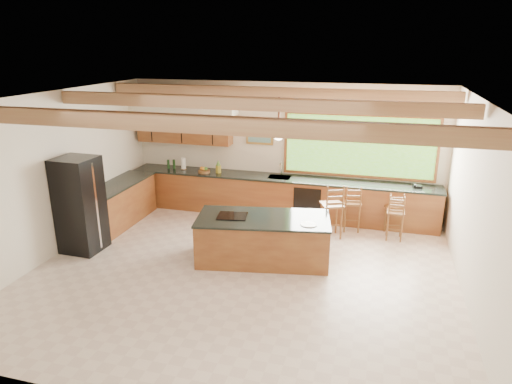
# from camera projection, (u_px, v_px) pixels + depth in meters

# --- Properties ---
(ground) EXTENTS (7.20, 7.20, 0.00)m
(ground) POSITION_uv_depth(u_px,v_px,m) (242.00, 273.00, 7.94)
(ground) COLOR beige
(ground) RESTS_ON ground
(room_shell) EXTENTS (7.27, 6.54, 3.02)m
(room_shell) POSITION_uv_depth(u_px,v_px,m) (243.00, 140.00, 7.90)
(room_shell) COLOR beige
(room_shell) RESTS_ON ground
(counter_run) EXTENTS (7.12, 3.10, 1.23)m
(counter_run) POSITION_uv_depth(u_px,v_px,m) (240.00, 198.00, 10.32)
(counter_run) COLOR brown
(counter_run) RESTS_ON ground
(island) EXTENTS (2.53, 1.51, 0.85)m
(island) POSITION_uv_depth(u_px,v_px,m) (263.00, 239.00, 8.31)
(island) COLOR brown
(island) RESTS_ON ground
(refrigerator) EXTENTS (0.73, 0.71, 1.82)m
(refrigerator) POSITION_uv_depth(u_px,v_px,m) (80.00, 205.00, 8.58)
(refrigerator) COLOR black
(refrigerator) RESTS_ON ground
(bar_stool_a) EXTENTS (0.55, 0.55, 1.16)m
(bar_stool_a) POSITION_uv_depth(u_px,v_px,m) (332.00, 206.00, 9.16)
(bar_stool_a) COLOR brown
(bar_stool_a) RESTS_ON ground
(bar_stool_b) EXTENTS (0.42, 0.42, 1.02)m
(bar_stool_b) POSITION_uv_depth(u_px,v_px,m) (352.00, 204.00, 9.53)
(bar_stool_b) COLOR brown
(bar_stool_b) RESTS_ON ground
(bar_stool_c) EXTENTS (0.35, 0.35, 0.97)m
(bar_stool_c) POSITION_uv_depth(u_px,v_px,m) (396.00, 213.00, 9.10)
(bar_stool_c) COLOR brown
(bar_stool_c) RESTS_ON ground
(bar_stool_d) EXTENTS (0.40, 0.40, 0.93)m
(bar_stool_d) POSITION_uv_depth(u_px,v_px,m) (394.00, 210.00, 9.33)
(bar_stool_d) COLOR brown
(bar_stool_d) RESTS_ON ground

